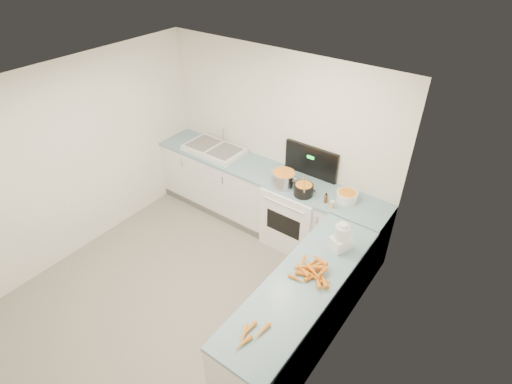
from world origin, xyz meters
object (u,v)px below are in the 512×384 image
Objects in this scene: stove at (296,213)px; black_pot at (303,190)px; sink at (214,149)px; extract_bottle at (326,199)px; spice_jar at (332,205)px; food_processor at (341,238)px; steel_pot at (283,180)px; mixing_bowl at (347,196)px.

black_pot is at bearing -44.62° from stove.
sink is 3.60× the size of black_pot.
stove is 0.71m from extract_bottle.
spice_jar is at bearing -4.26° from black_pot.
stove is 4.15× the size of food_processor.
extract_bottle is (0.46, -0.14, 0.52)m from stove.
black_pot is (0.16, -0.16, 0.53)m from stove.
black_pot is 2.14× the size of extract_bottle.
sink is 2.85× the size of steel_pot.
stove is 16.12× the size of spice_jar.
black_pot is (1.61, -0.18, 0.03)m from sink.
steel_pot reaches higher than spice_jar.
spice_jar is at bearing -18.55° from stove.
black_pot is 2.83× the size of spice_jar.
spice_jar is at bearing -5.86° from sink.
mixing_bowl is at bearing 44.99° from extract_bottle.
mixing_bowl is (2.10, 0.03, 0.02)m from sink.
food_processor is at bearing -38.44° from stove.
extract_bottle is 0.12m from spice_jar.
mixing_bowl is (0.79, 0.19, -0.03)m from steel_pot.
extract_bottle is at bearing 153.96° from spice_jar.
extract_bottle reaches higher than spice_jar.
sink reaches higher than extract_bottle.
sink is at bearing 162.10° from food_processor.
steel_pot is 1.27m from food_processor.
steel_pot is 2.71× the size of extract_bottle.
stove is 4.50× the size of steel_pot.
sink is 3.38× the size of mixing_bowl.
mixing_bowl is 2.28× the size of extract_bottle.
sink is 1.31m from steel_pot.
sink is (-1.45, 0.02, 0.50)m from stove.
steel_pot is 0.61m from extract_bottle.
steel_pot is 0.72m from spice_jar.
food_processor is (0.80, -0.60, 0.08)m from black_pot.
food_processor reaches higher than sink.
stove is at bearing 163.33° from extract_bottle.
spice_jar is (0.41, -0.03, -0.02)m from black_pot.
black_pot is (0.31, -0.02, -0.03)m from steel_pot.
mixing_bowl is at bearing 4.12° from stove.
food_processor reaches higher than black_pot.
black_pot is 0.73× the size of food_processor.
mixing_bowl is (0.48, 0.21, -0.01)m from black_pot.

